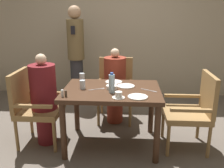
{
  "coord_description": "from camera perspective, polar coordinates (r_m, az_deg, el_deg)",
  "views": [
    {
      "loc": [
        0.19,
        -2.84,
        1.65
      ],
      "look_at": [
        0.0,
        0.04,
        0.79
      ],
      "focal_mm": 40.0,
      "sensor_mm": 36.0,
      "label": 1
    }
  ],
  "objects": [
    {
      "name": "wall_back",
      "position": [
        4.91,
        1.6,
        13.66
      ],
      "size": [
        8.0,
        0.06,
        2.8
      ],
      "color": "tan",
      "rests_on": "ground_plane"
    },
    {
      "name": "standing_host",
      "position": [
        4.48,
        -8.22,
        7.13
      ],
      "size": [
        0.29,
        0.33,
        1.73
      ],
      "color": "#2D2D33",
      "rests_on": "ground_plane"
    },
    {
      "name": "knife_beside_plate",
      "position": [
        2.96,
        8.59,
        -1.47
      ],
      "size": [
        0.19,
        0.13,
        0.0
      ],
      "color": "silver",
      "rests_on": "dining_table"
    },
    {
      "name": "chair_far_side",
      "position": [
        3.85,
        0.77,
        -0.52
      ],
      "size": [
        0.53,
        0.53,
        0.94
      ],
      "color": "olive",
      "rests_on": "ground_plane"
    },
    {
      "name": "teacup_with_saucer",
      "position": [
        2.68,
        1.5,
        -2.6
      ],
      "size": [
        0.14,
        0.14,
        0.07
      ],
      "color": "white",
      "rests_on": "dining_table"
    },
    {
      "name": "chair_left_side",
      "position": [
        3.28,
        -17.54,
        -4.44
      ],
      "size": [
        0.53,
        0.53,
        0.94
      ],
      "color": "olive",
      "rests_on": "ground_plane"
    },
    {
      "name": "chair_right_side",
      "position": [
        3.16,
        18.13,
        -5.28
      ],
      "size": [
        0.53,
        0.53,
        0.94
      ],
      "color": "olive",
      "rests_on": "ground_plane"
    },
    {
      "name": "plate_main_right",
      "position": [
        3.26,
        0.4,
        0.48
      ],
      "size": [
        0.22,
        0.22,
        0.01
      ],
      "color": "white",
      "rests_on": "dining_table"
    },
    {
      "name": "dining_table",
      "position": [
        3.02,
        -0.05,
        -3.04
      ],
      "size": [
        1.16,
        0.85,
        0.74
      ],
      "color": "#422819",
      "rests_on": "ground_plane"
    },
    {
      "name": "water_bottle",
      "position": [
        2.84,
        -0.06,
        0.16
      ],
      "size": [
        0.07,
        0.07,
        0.23
      ],
      "color": "#A3C6DB",
      "rests_on": "dining_table"
    },
    {
      "name": "bowl_small",
      "position": [
        2.99,
        -0.05,
        -0.7
      ],
      "size": [
        0.14,
        0.14,
        0.04
      ],
      "color": "white",
      "rests_on": "dining_table"
    },
    {
      "name": "plate_dessert_center",
      "position": [
        2.72,
        5.91,
        -2.92
      ],
      "size": [
        0.22,
        0.22,
        0.01
      ],
      "color": "white",
      "rests_on": "dining_table"
    },
    {
      "name": "diner_in_left_chair",
      "position": [
        3.2,
        -15.26,
        -3.27
      ],
      "size": [
        0.32,
        0.32,
        1.16
      ],
      "color": "maroon",
      "rests_on": "ground_plane"
    },
    {
      "name": "diner_in_far_chair",
      "position": [
        3.69,
        0.66,
        -0.28
      ],
      "size": [
        0.32,
        0.32,
        1.13
      ],
      "color": "maroon",
      "rests_on": "ground_plane"
    },
    {
      "name": "plate_main_left",
      "position": [
        3.09,
        3.17,
        -0.46
      ],
      "size": [
        0.22,
        0.22,
        0.01
      ],
      "color": "white",
      "rests_on": "dining_table"
    },
    {
      "name": "ground_plane",
      "position": [
        3.29,
        -0.05,
        -13.51
      ],
      "size": [
        16.0,
        16.0,
        0.0
      ],
      "primitive_type": "plane",
      "color": "#60564C"
    },
    {
      "name": "salt_shaker",
      "position": [
        2.77,
        -11.3,
        -2.11
      ],
      "size": [
        0.03,
        0.03,
        0.08
      ],
      "color": "white",
      "rests_on": "dining_table"
    },
    {
      "name": "fork_beside_plate",
      "position": [
        2.99,
        -3.21,
        -1.15
      ],
      "size": [
        0.19,
        0.1,
        0.0
      ],
      "color": "silver",
      "rests_on": "dining_table"
    },
    {
      "name": "glass_tall_near",
      "position": [
        3.01,
        -6.75,
        -0.12
      ],
      "size": [
        0.07,
        0.07,
        0.11
      ],
      "color": "silver",
      "rests_on": "dining_table"
    },
    {
      "name": "pepper_shaker",
      "position": [
        2.76,
        -10.51,
        -2.17
      ],
      "size": [
        0.03,
        0.03,
        0.07
      ],
      "color": "#4C3D2D",
      "rests_on": "dining_table"
    },
    {
      "name": "glass_tall_mid",
      "position": [
        3.34,
        -6.86,
        1.58
      ],
      "size": [
        0.07,
        0.07,
        0.11
      ],
      "color": "silver",
      "rests_on": "dining_table"
    }
  ]
}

